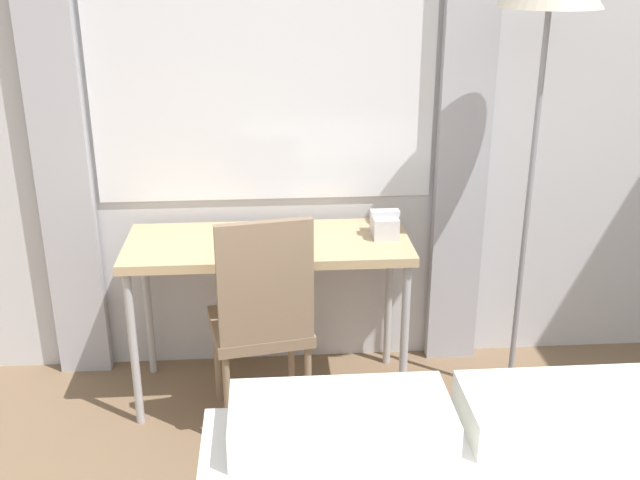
# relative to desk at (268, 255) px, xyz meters

# --- Properties ---
(wall_back_with_window) EXTENTS (5.53, 0.13, 2.70)m
(wall_back_with_window) POSITION_rel_desk_xyz_m (0.31, 0.33, 0.67)
(wall_back_with_window) COLOR silver
(wall_back_with_window) RESTS_ON ground_plane
(desk) EXTENTS (1.24, 0.51, 0.76)m
(desk) POSITION_rel_desk_xyz_m (0.00, 0.00, 0.00)
(desk) COLOR tan
(desk) RESTS_ON ground_plane
(desk_chair) EXTENTS (0.46, 0.46, 0.98)m
(desk_chair) POSITION_rel_desk_xyz_m (-0.03, -0.28, -0.15)
(desk_chair) COLOR #8C7259
(desk_chair) RESTS_ON ground_plane
(telephone) EXTENTS (0.13, 0.15, 0.12)m
(telephone) POSITION_rel_desk_xyz_m (0.51, 0.02, 0.12)
(telephone) COLOR silver
(telephone) RESTS_ON desk
(book) EXTENTS (0.22, 0.20, 0.02)m
(book) POSITION_rel_desk_xyz_m (0.03, 0.00, 0.08)
(book) COLOR navy
(book) RESTS_ON desk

